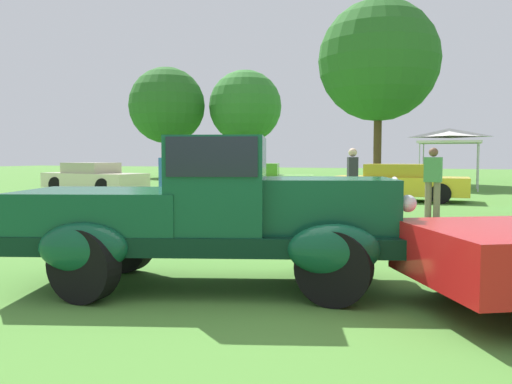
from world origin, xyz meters
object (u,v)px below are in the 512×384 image
spectator_near_truck (433,180)px  canopy_tent_left_field (450,135)px  spectator_by_row (172,189)px  feature_pickup_truck (213,211)px  spectator_between_cars (352,178)px  show_car_yellow (399,183)px  show_car_cream (93,178)px  show_car_lime (258,181)px

spectator_near_truck → canopy_tent_left_field: bearing=89.6°
spectator_near_truck → spectator_by_row: size_ratio=1.00×
feature_pickup_truck → spectator_between_cars: feature_pickup_truck is taller
show_car_yellow → canopy_tent_left_field: (1.39, 6.90, 1.82)m
show_car_cream → canopy_tent_left_field: bearing=29.0°
show_car_cream → spectator_near_truck: size_ratio=2.80×
feature_pickup_truck → canopy_tent_left_field: (2.02, 19.63, 1.56)m
spectator_between_cars → show_car_cream: bearing=160.8°
feature_pickup_truck → spectator_near_truck: size_ratio=2.64×
feature_pickup_truck → spectator_between_cars: 8.25m
spectator_between_cars → spectator_by_row: (-2.00, -5.68, 0.00)m
show_car_cream → spectator_between_cars: spectator_between_cars is taller
spectator_near_truck → feature_pickup_truck: bearing=-103.5°
show_car_yellow → spectator_near_truck: bearing=-74.3°
show_car_yellow → canopy_tent_left_field: canopy_tent_left_field is taller
show_car_lime → show_car_yellow: same height
show_car_lime → spectator_near_truck: 7.65m
canopy_tent_left_field → show_car_yellow: bearing=-101.4°
show_car_lime → show_car_yellow: size_ratio=0.98×
spectator_near_truck → canopy_tent_left_field: size_ratio=0.62×
show_car_lime → spectator_near_truck: bearing=-35.1°
show_car_cream → spectator_near_truck: bearing=-17.2°
show_car_lime → spectator_by_row: spectator_by_row is taller
spectator_by_row → show_car_yellow: bearing=75.2°
feature_pickup_truck → spectator_near_truck: 8.31m
spectator_between_cars → show_car_lime: bearing=135.3°
show_car_cream → canopy_tent_left_field: size_ratio=1.75×
feature_pickup_truck → show_car_lime: feature_pickup_truck is taller
show_car_yellow → spectator_between_cars: bearing=-98.6°
show_car_lime → spectator_between_cars: spectator_between_cars is taller
spectator_by_row → spectator_near_truck: bearing=54.1°
show_car_yellow → show_car_lime: bearing=-177.1°
canopy_tent_left_field → spectator_near_truck: bearing=-90.4°
feature_pickup_truck → spectator_by_row: 3.29m
feature_pickup_truck → show_car_lime: (-4.31, 12.48, -0.27)m
feature_pickup_truck → canopy_tent_left_field: size_ratio=1.65×
show_car_lime → spectator_near_truck: spectator_near_truck is taller
show_car_lime → canopy_tent_left_field: (6.33, 7.15, 1.82)m
show_car_cream → show_car_lime: 7.07m
feature_pickup_truck → canopy_tent_left_field: 19.79m
show_car_lime → show_car_cream: bearing=-177.7°
show_car_cream → spectator_between_cars: bearing=-19.2°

